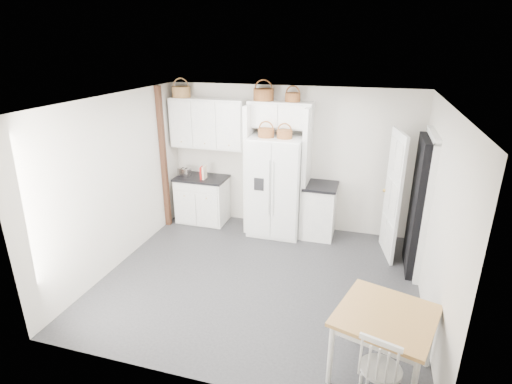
% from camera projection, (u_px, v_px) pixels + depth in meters
% --- Properties ---
extents(floor, '(4.50, 4.50, 0.00)m').
position_uv_depth(floor, '(259.00, 279.00, 5.91)').
color(floor, '#29282C').
rests_on(floor, ground).
extents(ceiling, '(4.50, 4.50, 0.00)m').
position_uv_depth(ceiling, '(260.00, 101.00, 4.99)').
color(ceiling, white).
rests_on(ceiling, wall_back).
extents(wall_back, '(4.50, 0.00, 4.50)m').
position_uv_depth(wall_back, '(290.00, 159.00, 7.25)').
color(wall_back, silver).
rests_on(wall_back, floor).
extents(wall_left, '(0.00, 4.00, 4.00)m').
position_uv_depth(wall_left, '(117.00, 182.00, 6.04)').
color(wall_left, silver).
rests_on(wall_left, floor).
extents(wall_right, '(0.00, 4.00, 4.00)m').
position_uv_depth(wall_right, '(437.00, 216.00, 4.86)').
color(wall_right, silver).
rests_on(wall_right, floor).
extents(refrigerator, '(0.92, 0.74, 1.79)m').
position_uv_depth(refrigerator, '(276.00, 186.00, 7.10)').
color(refrigerator, white).
rests_on(refrigerator, floor).
extents(base_cab_left, '(0.93, 0.58, 0.86)m').
position_uv_depth(base_cab_left, '(203.00, 200.00, 7.71)').
color(base_cab_left, silver).
rests_on(base_cab_left, floor).
extents(base_cab_right, '(0.53, 0.63, 0.93)m').
position_uv_depth(base_cab_right, '(320.00, 211.00, 7.11)').
color(base_cab_right, silver).
rests_on(base_cab_right, floor).
extents(dining_table, '(1.14, 1.14, 0.76)m').
position_uv_depth(dining_table, '(382.00, 345.00, 4.09)').
color(dining_table, olive).
rests_on(dining_table, floor).
extents(windsor_chair, '(0.48, 0.45, 0.81)m').
position_uv_depth(windsor_chair, '(381.00, 369.00, 3.75)').
color(windsor_chair, silver).
rests_on(windsor_chair, floor).
extents(counter_left, '(0.96, 0.62, 0.04)m').
position_uv_depth(counter_left, '(201.00, 178.00, 7.56)').
color(counter_left, black).
rests_on(counter_left, base_cab_left).
extents(counter_right, '(0.57, 0.67, 0.04)m').
position_uv_depth(counter_right, '(321.00, 186.00, 6.94)').
color(counter_right, black).
rests_on(counter_right, base_cab_right).
extents(toaster, '(0.25, 0.18, 0.16)m').
position_uv_depth(toaster, '(184.00, 172.00, 7.56)').
color(toaster, silver).
rests_on(toaster, counter_left).
extents(cookbook_red, '(0.05, 0.15, 0.23)m').
position_uv_depth(cookbook_red, '(202.00, 173.00, 7.43)').
color(cookbook_red, red).
rests_on(cookbook_red, counter_left).
extents(cookbook_cream, '(0.04, 0.17, 0.25)m').
position_uv_depth(cookbook_cream, '(204.00, 173.00, 7.41)').
color(cookbook_cream, beige).
rests_on(cookbook_cream, counter_left).
extents(basket_upper_a, '(0.34, 0.34, 0.19)m').
position_uv_depth(basket_upper_a, '(181.00, 92.00, 7.22)').
color(basket_upper_a, brown).
rests_on(basket_upper_a, upper_cabinet).
extents(basket_bridge_a, '(0.35, 0.35, 0.20)m').
position_uv_depth(basket_bridge_a, '(264.00, 95.00, 6.81)').
color(basket_bridge_a, brown).
rests_on(basket_bridge_a, bridge_cabinet).
extents(basket_bridge_b, '(0.26, 0.26, 0.15)m').
position_uv_depth(basket_bridge_b, '(293.00, 97.00, 6.69)').
color(basket_bridge_b, brown).
rests_on(basket_bridge_b, bridge_cabinet).
extents(basket_fridge_a, '(0.28, 0.28, 0.15)m').
position_uv_depth(basket_fridge_a, '(266.00, 133.00, 6.71)').
color(basket_fridge_a, brown).
rests_on(basket_fridge_a, refrigerator).
extents(basket_fridge_b, '(0.26, 0.26, 0.14)m').
position_uv_depth(basket_fridge_b, '(285.00, 134.00, 6.63)').
color(basket_fridge_b, brown).
rests_on(basket_fridge_b, refrigerator).
extents(upper_cabinet, '(1.40, 0.34, 0.90)m').
position_uv_depth(upper_cabinet, '(208.00, 123.00, 7.28)').
color(upper_cabinet, silver).
rests_on(upper_cabinet, wall_back).
extents(bridge_cabinet, '(1.12, 0.34, 0.45)m').
position_uv_depth(bridge_cabinet, '(280.00, 115.00, 6.85)').
color(bridge_cabinet, silver).
rests_on(bridge_cabinet, wall_back).
extents(fridge_panel_left, '(0.08, 0.60, 2.30)m').
position_uv_depth(fridge_panel_left, '(250.00, 169.00, 7.21)').
color(fridge_panel_left, silver).
rests_on(fridge_panel_left, floor).
extents(fridge_panel_right, '(0.08, 0.60, 2.30)m').
position_uv_depth(fridge_panel_right, '(306.00, 173.00, 6.94)').
color(fridge_panel_right, silver).
rests_on(fridge_panel_right, floor).
extents(trim_post, '(0.09, 0.09, 2.60)m').
position_uv_depth(trim_post, '(164.00, 159.00, 7.24)').
color(trim_post, '#3B2918').
rests_on(trim_post, floor).
extents(doorway_void, '(0.18, 0.85, 2.05)m').
position_uv_depth(doorway_void, '(419.00, 206.00, 5.88)').
color(doorway_void, black).
rests_on(doorway_void, floor).
extents(door_slab, '(0.21, 0.79, 2.05)m').
position_uv_depth(door_slab, '(393.00, 196.00, 6.28)').
color(door_slab, white).
rests_on(door_slab, floor).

